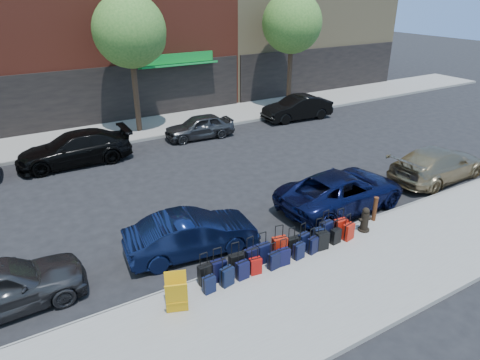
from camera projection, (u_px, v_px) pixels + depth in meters
ground at (207, 200)px, 16.76m from camera, size 120.00×120.00×0.00m
sidewalk_near at (314, 291)px, 11.65m from camera, size 60.00×4.00×0.15m
sidewalk_far at (129, 130)px, 24.55m from camera, size 60.00×4.00×0.15m
curb_near at (272, 254)px, 13.23m from camera, size 60.00×0.08×0.15m
curb_far at (140, 140)px, 22.97m from camera, size 60.00×0.08×0.15m
tree_center at (132, 33)px, 22.25m from camera, size 3.80×3.80×7.27m
tree_right at (294, 24)px, 27.14m from camera, size 3.80×3.80×7.27m
suitcase_front_0 at (205, 274)px, 11.70m from camera, size 0.40×0.23×0.96m
suitcase_front_1 at (219, 270)px, 11.83m from camera, size 0.44×0.26×1.02m
suitcase_front_2 at (236, 263)px, 12.16m from camera, size 0.42×0.26×0.97m
suitcase_front_3 at (251, 258)px, 12.40m from camera, size 0.43×0.26×0.98m
suitcase_front_4 at (263, 253)px, 12.61m from camera, size 0.41×0.23×0.99m
suitcase_front_5 at (279, 247)px, 12.87m from camera, size 0.47×0.32×1.05m
suitcase_front_6 at (292, 246)px, 13.04m from camera, size 0.38×0.23×0.89m
suitcase_front_7 at (304, 242)px, 13.22m from camera, size 0.41×0.27×0.91m
suitcase_front_8 at (319, 236)px, 13.56m from camera, size 0.39×0.25×0.88m
suitcase_front_9 at (326, 231)px, 13.74m from camera, size 0.45×0.28×1.03m
suitcase_front_10 at (340, 228)px, 13.92m from camera, size 0.43×0.25×1.00m
suitcase_back_0 at (209, 284)px, 11.39m from camera, size 0.35×0.22×0.79m
suitcase_back_1 at (227, 276)px, 11.66m from camera, size 0.41×0.28×0.88m
suitcase_back_2 at (242, 270)px, 11.93m from camera, size 0.37×0.23×0.86m
suitcase_back_3 at (255, 266)px, 12.13m from camera, size 0.36×0.24×0.81m
suitcase_back_4 at (274, 261)px, 12.35m from camera, size 0.37×0.24×0.84m
suitcase_back_5 at (284, 257)px, 12.53m from camera, size 0.37×0.23×0.84m
suitcase_back_6 at (299, 251)px, 12.82m from camera, size 0.37×0.24×0.82m
suitcase_back_7 at (313, 245)px, 13.09m from camera, size 0.38×0.27×0.84m
suitcase_back_8 at (322, 241)px, 13.25m from camera, size 0.42×0.27×0.94m
suitcase_back_9 at (336, 236)px, 13.58m from camera, size 0.36×0.23×0.81m
suitcase_back_10 at (348, 232)px, 13.77m from camera, size 0.41×0.28×0.90m
fire_hydrant at (365, 220)px, 14.22m from camera, size 0.44×0.39×0.86m
bollard at (375, 209)px, 14.82m from camera, size 0.16×0.16×0.89m
display_rack at (176, 294)px, 10.66m from camera, size 0.73×0.76×0.99m
car_near_1 at (192, 234)px, 13.18m from camera, size 4.21×1.88×1.34m
car_near_2 at (342, 191)px, 15.88m from camera, size 5.23×2.56×1.43m
car_near_3 at (438, 164)px, 18.25m from camera, size 5.01×2.22×1.43m
car_far_1 at (75, 149)px, 19.87m from camera, size 5.20×2.21×1.50m
car_far_2 at (199, 127)px, 23.33m from camera, size 3.89×1.80×1.29m
car_far_3 at (297, 108)px, 26.57m from camera, size 4.54×1.86×1.46m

